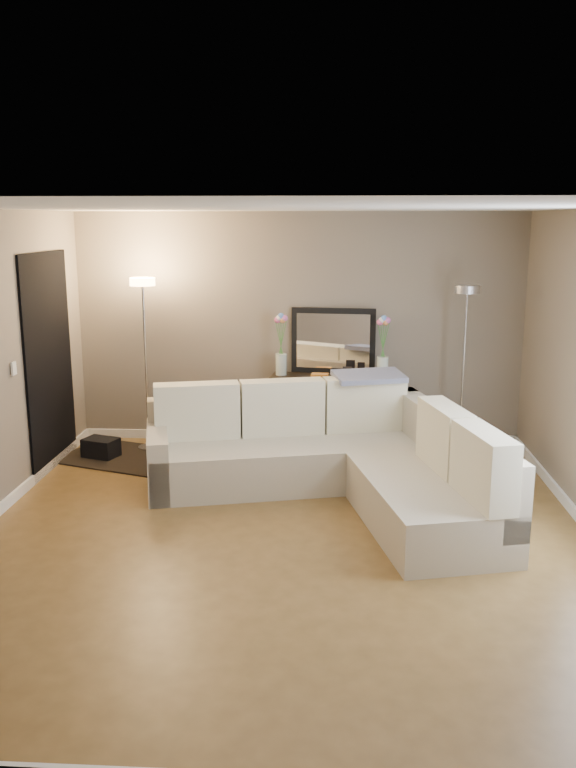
# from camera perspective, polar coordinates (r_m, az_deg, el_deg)

# --- Properties ---
(floor) EXTENTS (5.00, 5.50, 0.01)m
(floor) POSITION_cam_1_polar(r_m,az_deg,el_deg) (6.15, -0.45, -11.75)
(floor) COLOR brown
(floor) RESTS_ON ground
(ceiling) EXTENTS (5.00, 5.50, 0.01)m
(ceiling) POSITION_cam_1_polar(r_m,az_deg,el_deg) (5.61, -0.50, 13.37)
(ceiling) COLOR white
(ceiling) RESTS_ON ground
(wall_back) EXTENTS (5.00, 0.02, 2.60)m
(wall_back) POSITION_cam_1_polar(r_m,az_deg,el_deg) (8.45, 0.79, 4.19)
(wall_back) COLOR #776C5C
(wall_back) RESTS_ON ground
(wall_front) EXTENTS (5.00, 0.02, 2.60)m
(wall_front) POSITION_cam_1_polar(r_m,az_deg,el_deg) (3.11, -3.98, -10.61)
(wall_front) COLOR #776C5C
(wall_front) RESTS_ON ground
(baseboard_back) EXTENTS (5.00, 0.03, 0.10)m
(baseboard_back) POSITION_cam_1_polar(r_m,az_deg,el_deg) (8.69, 0.76, -4.01)
(baseboard_back) COLOR white
(baseboard_back) RESTS_ON ground
(doorway) EXTENTS (0.02, 1.20, 2.20)m
(doorway) POSITION_cam_1_polar(r_m,az_deg,el_deg) (7.96, -17.72, 1.63)
(doorway) COLOR black
(doorway) RESTS_ON ground
(switch_plate) EXTENTS (0.02, 0.08, 0.12)m
(switch_plate) POSITION_cam_1_polar(r_m,az_deg,el_deg) (7.17, -20.17, 1.12)
(switch_plate) COLOR white
(switch_plate) RESTS_ON ground
(sectional_sofa) EXTENTS (3.28, 2.77, 0.97)m
(sectional_sofa) POSITION_cam_1_polar(r_m,az_deg,el_deg) (6.96, 3.80, -5.63)
(sectional_sofa) COLOR #C2B69D
(sectional_sofa) RESTS_ON floor
(throw_blanket) EXTENTS (0.78, 0.58, 0.09)m
(throw_blanket) POSITION_cam_1_polar(r_m,az_deg,el_deg) (7.55, 6.19, 0.60)
(throw_blanket) COLOR gray
(throw_blanket) RESTS_ON sectional_sofa
(console_table) EXTENTS (1.36, 0.50, 0.82)m
(console_table) POSITION_cam_1_polar(r_m,az_deg,el_deg) (8.36, 2.71, -1.79)
(console_table) COLOR black
(console_table) RESTS_ON floor
(leaning_mirror) EXTENTS (0.94, 0.14, 0.73)m
(leaning_mirror) POSITION_cam_1_polar(r_m,az_deg,el_deg) (8.37, 3.46, 3.30)
(leaning_mirror) COLOR black
(leaning_mirror) RESTS_ON console_table
(table_decor) EXTENTS (0.56, 0.15, 0.13)m
(table_decor) POSITION_cam_1_polar(r_m,az_deg,el_deg) (8.22, 3.25, 0.72)
(table_decor) COLOR orange
(table_decor) RESTS_ON console_table
(flower_vase_left) EXTENTS (0.16, 0.13, 0.70)m
(flower_vase_left) POSITION_cam_1_polar(r_m,az_deg,el_deg) (8.29, -0.53, 2.67)
(flower_vase_left) COLOR silver
(flower_vase_left) RESTS_ON console_table
(flower_vase_right) EXTENTS (0.16, 0.13, 0.70)m
(flower_vase_right) POSITION_cam_1_polar(r_m,az_deg,el_deg) (8.17, 7.24, 2.43)
(flower_vase_right) COLOR silver
(flower_vase_right) RESTS_ON console_table
(floor_lamp_lit) EXTENTS (0.34, 0.34, 1.90)m
(floor_lamp_lit) POSITION_cam_1_polar(r_m,az_deg,el_deg) (8.24, -10.88, 4.08)
(floor_lamp_lit) COLOR silver
(floor_lamp_lit) RESTS_ON floor
(floor_lamp_unlit) EXTENTS (0.33, 0.33, 1.85)m
(floor_lamp_unlit) POSITION_cam_1_polar(r_m,az_deg,el_deg) (8.07, 13.34, 3.49)
(floor_lamp_unlit) COLOR silver
(floor_lamp_unlit) RESTS_ON floor
(charcoal_rug) EXTENTS (1.48, 1.28, 0.02)m
(charcoal_rug) POSITION_cam_1_polar(r_m,az_deg,el_deg) (8.31, -12.47, -5.40)
(charcoal_rug) COLOR black
(charcoal_rug) RESTS_ON floor
(black_bag) EXTENTS (0.41, 0.35, 0.23)m
(black_bag) POSITION_cam_1_polar(r_m,az_deg,el_deg) (8.32, -14.06, -4.80)
(black_bag) COLOR black
(black_bag) RESTS_ON charcoal_rug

